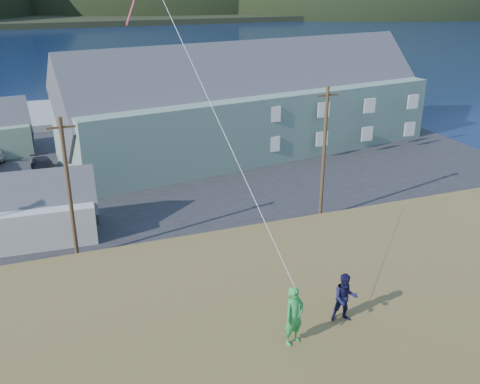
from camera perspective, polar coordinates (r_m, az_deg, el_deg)
name	(u,v)px	position (r m, az deg, el deg)	size (l,w,h in m)	color
ground	(149,259)	(34.17, -9.73, -7.05)	(900.00, 900.00, 0.00)	#0A1638
grass_strip	(155,274)	(32.43, -9.02, -8.60)	(110.00, 8.00, 0.10)	#4C3D19
waterfront_lot	(110,172)	(49.60, -13.66, 2.10)	(72.00, 36.00, 0.12)	#28282B
wharf	(35,116)	(71.38, -21.05, 7.60)	(26.00, 14.00, 0.90)	gray
far_shore	(37,5)	(359.93, -20.86, 18.18)	(900.00, 320.00, 2.00)	black
far_hills	(109,6)	(311.93, -13.84, 18.73)	(760.00, 265.00, 143.00)	black
lodge	(253,102)	(53.27, 1.36, 9.60)	(38.05, 15.92, 12.98)	slate
shed_white	(43,208)	(37.74, -20.32, -1.63)	(7.25, 4.99, 5.58)	beige
utility_poles	(91,185)	(33.21, -15.59, 0.76)	(30.30, 0.24, 9.74)	#47331E
kite_flyer_green	(294,316)	(14.61, 5.79, -13.01)	(0.62, 0.41, 1.69)	green
kite_flyer_navy	(345,298)	(15.71, 11.14, -11.03)	(0.72, 0.56, 1.49)	#15153C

